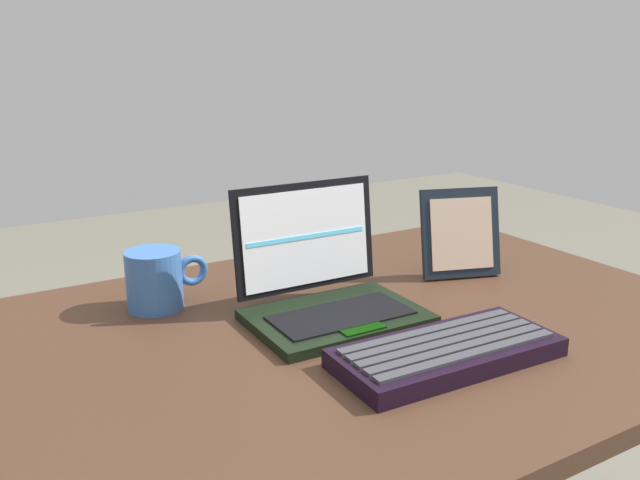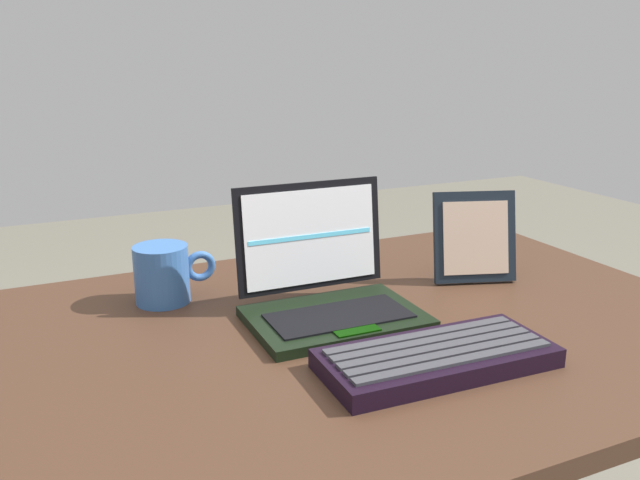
# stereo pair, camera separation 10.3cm
# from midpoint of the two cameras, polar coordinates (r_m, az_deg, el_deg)

# --- Properties ---
(desk) EXTENTS (1.37, 0.82, 0.74)m
(desk) POSITION_cam_midpoint_polar(r_m,az_deg,el_deg) (1.05, 1.30, -12.49)
(desk) COLOR #41281B
(desk) RESTS_ON ground
(laptop_front) EXTENTS (0.27, 0.21, 0.21)m
(laptop_front) POSITION_cam_midpoint_polar(r_m,az_deg,el_deg) (1.06, 3.42, -4.51)
(laptop_front) COLOR black
(laptop_front) RESTS_ON desk
(external_keyboard) EXTENTS (0.32, 0.15, 0.03)m
(external_keyboard) POSITION_cam_midpoint_polar(r_m,az_deg,el_deg) (0.93, 13.16, -9.83)
(external_keyboard) COLOR black
(external_keyboard) RESTS_ON desk
(photo_frame) EXTENTS (0.16, 0.10, 0.17)m
(photo_frame) POSITION_cam_midpoint_polar(r_m,az_deg,el_deg) (1.26, 15.39, 0.18)
(photo_frame) COLOR black
(photo_frame) RESTS_ON desk
(coffee_mug) EXTENTS (0.14, 0.09, 0.10)m
(coffee_mug) POSITION_cam_midpoint_polar(r_m,az_deg,el_deg) (1.14, -10.77, -2.91)
(coffee_mug) COLOR #3767AC
(coffee_mug) RESTS_ON desk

